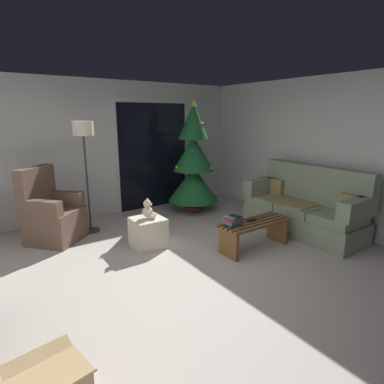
% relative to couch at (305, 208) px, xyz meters
% --- Properties ---
extents(ground_plane, '(7.00, 7.00, 0.00)m').
position_rel_couch_xyz_m(ground_plane, '(-2.32, -0.25, -0.40)').
color(ground_plane, '#BCB2A8').
extents(wall_back, '(5.72, 0.12, 2.50)m').
position_rel_couch_xyz_m(wall_back, '(-2.32, 2.81, 0.85)').
color(wall_back, silver).
rests_on(wall_back, ground).
extents(wall_right, '(0.12, 6.00, 2.50)m').
position_rel_couch_xyz_m(wall_right, '(0.54, -0.25, 0.85)').
color(wall_right, silver).
rests_on(wall_right, ground).
extents(patio_door_frame, '(1.60, 0.02, 2.20)m').
position_rel_couch_xyz_m(patio_door_frame, '(-1.30, 2.74, 0.70)').
color(patio_door_frame, silver).
rests_on(patio_door_frame, ground).
extents(patio_door_glass, '(1.50, 0.02, 2.10)m').
position_rel_couch_xyz_m(patio_door_glass, '(-1.30, 2.72, 0.65)').
color(patio_door_glass, black).
rests_on(patio_door_glass, ground).
extents(couch, '(0.80, 1.95, 1.08)m').
position_rel_couch_xyz_m(couch, '(0.00, 0.00, 0.00)').
color(couch, gray).
rests_on(couch, ground).
extents(coffee_table, '(1.10, 0.40, 0.41)m').
position_rel_couch_xyz_m(coffee_table, '(-1.15, -0.02, -0.13)').
color(coffee_table, brown).
rests_on(coffee_table, ground).
extents(remote_graphite, '(0.16, 0.12, 0.02)m').
position_rel_couch_xyz_m(remote_graphite, '(-0.98, 0.05, 0.03)').
color(remote_graphite, '#333338').
rests_on(remote_graphite, coffee_table).
extents(remote_black, '(0.16, 0.05, 0.02)m').
position_rel_couch_xyz_m(remote_black, '(-1.20, 0.01, 0.03)').
color(remote_black, black).
rests_on(remote_black, coffee_table).
extents(book_stack, '(0.28, 0.22, 0.13)m').
position_rel_couch_xyz_m(book_stack, '(-1.52, 0.04, 0.08)').
color(book_stack, '#285684').
rests_on(book_stack, coffee_table).
extents(cell_phone, '(0.09, 0.15, 0.01)m').
position_rel_couch_xyz_m(cell_phone, '(-1.50, 0.02, 0.15)').
color(cell_phone, black).
rests_on(cell_phone, book_stack).
extents(christmas_tree, '(0.99, 0.99, 2.14)m').
position_rel_couch_xyz_m(christmas_tree, '(-0.82, 1.99, 0.55)').
color(christmas_tree, '#4C1E19').
rests_on(christmas_tree, ground).
extents(armchair, '(0.97, 0.97, 1.13)m').
position_rel_couch_xyz_m(armchair, '(-3.46, 1.94, 0.00)').
color(armchair, brown).
rests_on(armchair, ground).
extents(floor_lamp, '(0.32, 0.32, 1.78)m').
position_rel_couch_xyz_m(floor_lamp, '(-2.88, 2.01, 1.11)').
color(floor_lamp, '#2D2D30').
rests_on(floor_lamp, ground).
extents(ottoman, '(0.44, 0.44, 0.44)m').
position_rel_couch_xyz_m(ottoman, '(-2.38, 0.89, -0.18)').
color(ottoman, beige).
rests_on(ottoman, ground).
extents(teddy_bear_cream, '(0.22, 0.21, 0.29)m').
position_rel_couch_xyz_m(teddy_bear_cream, '(-2.37, 0.88, 0.16)').
color(teddy_bear_cream, beige).
rests_on(teddy_bear_cream, ottoman).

